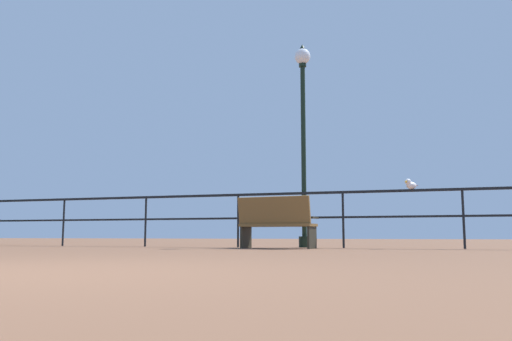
% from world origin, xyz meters
% --- Properties ---
extents(pier_railing, '(23.66, 0.05, 1.09)m').
position_xyz_m(pier_railing, '(-0.00, 7.31, 0.81)').
color(pier_railing, black).
rests_on(pier_railing, ground_plane).
extents(bench_near_left, '(1.45, 0.79, 0.95)m').
position_xyz_m(bench_near_left, '(-0.06, 6.61, 0.50)').
color(bench_near_left, brown).
rests_on(bench_near_left, ground_plane).
extents(lamppost_center, '(0.33, 0.33, 4.25)m').
position_xyz_m(lamppost_center, '(0.24, 7.62, 2.66)').
color(lamppost_center, black).
rests_on(lamppost_center, ground_plane).
extents(seagull_on_rail, '(0.26, 0.37, 0.19)m').
position_xyz_m(seagull_on_rail, '(2.34, 7.29, 1.18)').
color(seagull_on_rail, white).
rests_on(seagull_on_rail, pier_railing).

